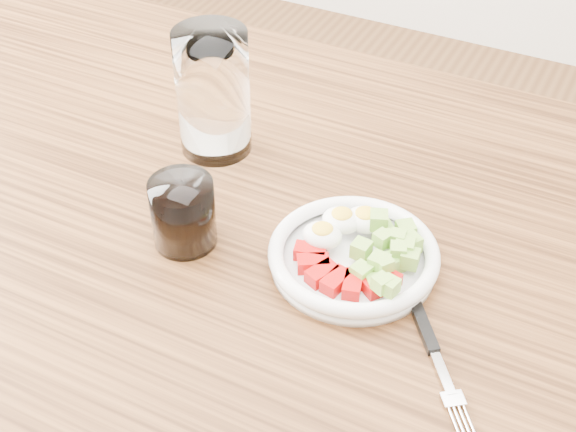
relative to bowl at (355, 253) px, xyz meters
The scene contains 5 objects.
dining_table 0.14m from the bowl, behind, with size 1.50×0.90×0.77m.
bowl is the anchor object (origin of this frame).
fork 0.13m from the bowl, 31.49° to the right, with size 0.13×0.16×0.01m.
water_glass 0.29m from the bowl, 153.44° to the left, with size 0.09×0.09×0.17m, color white.
coffee_glass 0.20m from the bowl, 165.18° to the right, with size 0.07×0.07×0.08m.
Camera 1 is at (0.30, -0.61, 1.39)m, focal length 50.00 mm.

